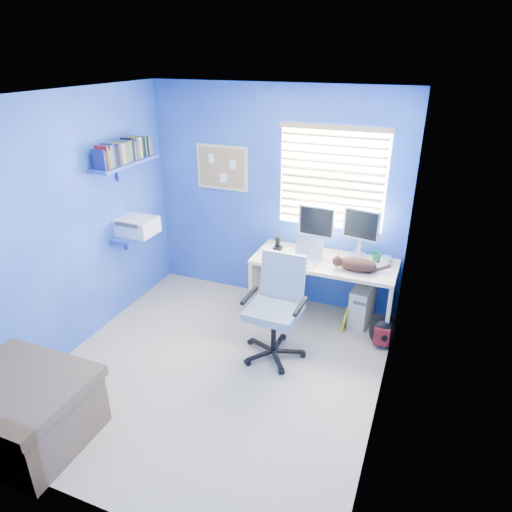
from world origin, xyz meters
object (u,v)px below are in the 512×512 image
at_px(office_chair, 276,320).
at_px(tower_pc, 362,304).
at_px(desk, 323,290).
at_px(laptop, 304,252).
at_px(cat, 358,264).

bearing_deg(office_chair, tower_pc, 51.85).
distance_m(desk, office_chair, 0.84).
bearing_deg(laptop, cat, 12.80).
xyz_separation_m(cat, tower_pc, (0.06, 0.23, -0.58)).
xyz_separation_m(laptop, cat, (0.58, -0.00, -0.04)).
bearing_deg(tower_pc, cat, -99.11).
distance_m(laptop, office_chair, 0.82).
relative_size(tower_pc, office_chair, 0.44).
distance_m(cat, office_chair, 1.02).
bearing_deg(laptop, office_chair, -82.32).
bearing_deg(office_chair, cat, 46.22).
xyz_separation_m(laptop, tower_pc, (0.64, 0.22, -0.62)).
xyz_separation_m(cat, office_chair, (-0.64, -0.67, -0.43)).
xyz_separation_m(desk, office_chair, (-0.27, -0.79, 0.01)).
height_order(laptop, cat, laptop).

